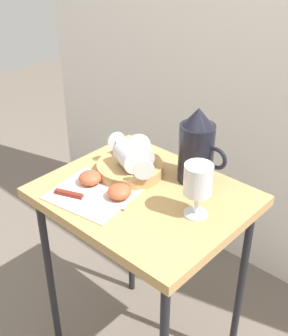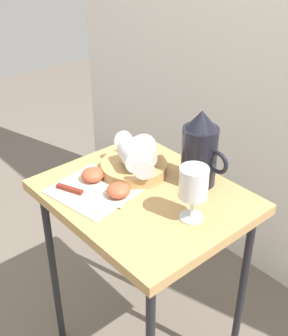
{
  "view_description": "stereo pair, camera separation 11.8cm",
  "coord_description": "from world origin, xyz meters",
  "px_view_note": "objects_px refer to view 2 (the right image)",
  "views": [
    {
      "loc": [
        0.7,
        -0.77,
        1.4
      ],
      "look_at": [
        0.0,
        0.0,
        0.77
      ],
      "focal_mm": 47.78,
      "sensor_mm": 36.0,
      "label": 1
    },
    {
      "loc": [
        0.79,
        -0.69,
        1.4
      ],
      "look_at": [
        0.0,
        0.0,
        0.77
      ],
      "focal_mm": 47.78,
      "sensor_mm": 36.0,
      "label": 2
    }
  ],
  "objects_px": {
    "wine_glass_tipped_far": "(144,152)",
    "apple_half_left": "(93,175)",
    "basket_tray": "(134,168)",
    "table": "(144,213)",
    "wine_glass_upright": "(193,186)",
    "knife": "(79,192)",
    "apple_half_right": "(118,190)",
    "wine_glass_tipped_near": "(133,155)",
    "pitcher": "(200,155)"
  },
  "relations": [
    {
      "from": "wine_glass_upright",
      "to": "knife",
      "type": "bearing_deg",
      "value": -150.05
    },
    {
      "from": "wine_glass_upright",
      "to": "knife",
      "type": "relative_size",
      "value": 0.74
    },
    {
      "from": "wine_glass_tipped_far",
      "to": "knife",
      "type": "xyz_separation_m",
      "value": [
        -0.03,
        -0.21,
        -0.06
      ]
    },
    {
      "from": "pitcher",
      "to": "wine_glass_tipped_far",
      "type": "height_order",
      "value": "pitcher"
    },
    {
      "from": "wine_glass_tipped_near",
      "to": "wine_glass_tipped_far",
      "type": "distance_m",
      "value": 0.03
    },
    {
      "from": "wine_glass_tipped_far",
      "to": "wine_glass_tipped_near",
      "type": "bearing_deg",
      "value": -107.4
    },
    {
      "from": "wine_glass_upright",
      "to": "wine_glass_tipped_far",
      "type": "height_order",
      "value": "wine_glass_upright"
    },
    {
      "from": "apple_half_right",
      "to": "wine_glass_tipped_far",
      "type": "bearing_deg",
      "value": 108.81
    },
    {
      "from": "apple_half_left",
      "to": "knife",
      "type": "bearing_deg",
      "value": -64.65
    },
    {
      "from": "pitcher",
      "to": "knife",
      "type": "xyz_separation_m",
      "value": [
        -0.17,
        -0.3,
        -0.08
      ]
    },
    {
      "from": "wine_glass_tipped_near",
      "to": "knife",
      "type": "height_order",
      "value": "wine_glass_tipped_near"
    },
    {
      "from": "wine_glass_upright",
      "to": "apple_half_left",
      "type": "relative_size",
      "value": 2.26
    },
    {
      "from": "basket_tray",
      "to": "knife",
      "type": "distance_m",
      "value": 0.19
    },
    {
      "from": "apple_half_right",
      "to": "knife",
      "type": "distance_m",
      "value": 0.11
    },
    {
      "from": "wine_glass_upright",
      "to": "apple_half_left",
      "type": "bearing_deg",
      "value": -164.12
    },
    {
      "from": "pitcher",
      "to": "apple_half_left",
      "type": "bearing_deg",
      "value": -132.29
    },
    {
      "from": "wine_glass_tipped_near",
      "to": "apple_half_right",
      "type": "height_order",
      "value": "wine_glass_tipped_near"
    },
    {
      "from": "table",
      "to": "apple_half_left",
      "type": "relative_size",
      "value": 10.39
    },
    {
      "from": "wine_glass_tipped_far",
      "to": "apple_half_left",
      "type": "height_order",
      "value": "wine_glass_tipped_far"
    },
    {
      "from": "basket_tray",
      "to": "apple_half_right",
      "type": "xyz_separation_m",
      "value": [
        0.07,
        -0.11,
        0.0
      ]
    },
    {
      "from": "basket_tray",
      "to": "wine_glass_upright",
      "type": "height_order",
      "value": "wine_glass_upright"
    },
    {
      "from": "pitcher",
      "to": "knife",
      "type": "height_order",
      "value": "pitcher"
    },
    {
      "from": "table",
      "to": "wine_glass_tipped_far",
      "type": "height_order",
      "value": "wine_glass_tipped_far"
    },
    {
      "from": "table",
      "to": "pitcher",
      "type": "height_order",
      "value": "pitcher"
    },
    {
      "from": "pitcher",
      "to": "wine_glass_tipped_near",
      "type": "relative_size",
      "value": 1.41
    },
    {
      "from": "wine_glass_upright",
      "to": "wine_glass_tipped_near",
      "type": "height_order",
      "value": "wine_glass_upright"
    },
    {
      "from": "basket_tray",
      "to": "knife",
      "type": "relative_size",
      "value": 0.98
    },
    {
      "from": "apple_half_left",
      "to": "apple_half_right",
      "type": "relative_size",
      "value": 1.0
    },
    {
      "from": "table",
      "to": "wine_glass_tipped_far",
      "type": "distance_m",
      "value": 0.18
    },
    {
      "from": "pitcher",
      "to": "apple_half_right",
      "type": "xyz_separation_m",
      "value": [
        -0.09,
        -0.22,
        -0.07
      ]
    },
    {
      "from": "basket_tray",
      "to": "wine_glass_upright",
      "type": "bearing_deg",
      "value": -6.63
    },
    {
      "from": "wine_glass_tipped_near",
      "to": "knife",
      "type": "bearing_deg",
      "value": -97.47
    },
    {
      "from": "apple_half_left",
      "to": "apple_half_right",
      "type": "distance_m",
      "value": 0.11
    },
    {
      "from": "knife",
      "to": "pitcher",
      "type": "bearing_deg",
      "value": 60.0
    },
    {
      "from": "pitcher",
      "to": "apple_half_left",
      "type": "height_order",
      "value": "pitcher"
    },
    {
      "from": "apple_half_right",
      "to": "wine_glass_tipped_near",
      "type": "bearing_deg",
      "value": 118.71
    },
    {
      "from": "basket_tray",
      "to": "table",
      "type": "bearing_deg",
      "value": -25.01
    },
    {
      "from": "knife",
      "to": "wine_glass_tipped_far",
      "type": "bearing_deg",
      "value": 80.97
    },
    {
      "from": "knife",
      "to": "wine_glass_upright",
      "type": "bearing_deg",
      "value": 29.95
    },
    {
      "from": "apple_half_right",
      "to": "knife",
      "type": "height_order",
      "value": "apple_half_right"
    },
    {
      "from": "basket_tray",
      "to": "wine_glass_tipped_far",
      "type": "relative_size",
      "value": 1.27
    },
    {
      "from": "table",
      "to": "apple_half_left",
      "type": "distance_m",
      "value": 0.19
    },
    {
      "from": "wine_glass_tipped_far",
      "to": "apple_half_left",
      "type": "bearing_deg",
      "value": -115.85
    },
    {
      "from": "table",
      "to": "apple_half_left",
      "type": "bearing_deg",
      "value": -152.59
    },
    {
      "from": "wine_glass_tipped_near",
      "to": "knife",
      "type": "distance_m",
      "value": 0.19
    },
    {
      "from": "basket_tray",
      "to": "knife",
      "type": "xyz_separation_m",
      "value": [
        -0.01,
        -0.19,
        -0.01
      ]
    },
    {
      "from": "wine_glass_tipped_near",
      "to": "wine_glass_upright",
      "type": "bearing_deg",
      "value": -4.1
    },
    {
      "from": "table",
      "to": "basket_tray",
      "type": "xyz_separation_m",
      "value": [
        -0.1,
        0.05,
        0.09
      ]
    },
    {
      "from": "wine_glass_tipped_near",
      "to": "apple_half_right",
      "type": "xyz_separation_m",
      "value": [
        0.06,
        -0.1,
        -0.05
      ]
    },
    {
      "from": "apple_half_left",
      "to": "knife",
      "type": "relative_size",
      "value": 0.33
    }
  ]
}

